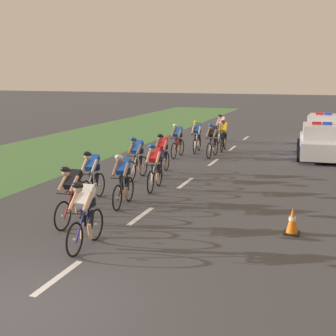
{
  "coord_description": "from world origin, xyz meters",
  "views": [
    {
      "loc": [
        4.54,
        -5.68,
        3.69
      ],
      "look_at": [
        0.36,
        6.36,
        1.1
      ],
      "focal_mm": 50.04,
      "sensor_mm": 36.0,
      "label": 1
    }
  ],
  "objects": [
    {
      "name": "ground_plane",
      "position": [
        0.0,
        0.0,
        0.0
      ],
      "size": [
        160.0,
        160.0,
        0.0
      ],
      "primitive_type": "plane",
      "color": "#424247"
    },
    {
      "name": "grass_verge",
      "position": [
        -8.11,
        14.0,
        0.0
      ],
      "size": [
        7.0,
        60.0,
        0.01
      ],
      "primitive_type": "cube",
      "color": "#4C7F42",
      "rests_on": "ground"
    },
    {
      "name": "lane_markings_centre",
      "position": [
        0.0,
        9.24,
        0.0
      ],
      "size": [
        0.14,
        25.6,
        0.01
      ],
      "color": "white",
      "rests_on": "ground"
    },
    {
      "name": "cyclist_lead",
      "position": [
        -0.24,
        2.72,
        0.79
      ],
      "size": [
        0.43,
        1.72,
        1.56
      ],
      "color": "black",
      "rests_on": "ground"
    },
    {
      "name": "cyclist_second",
      "position": [
        -1.3,
        4.03,
        0.79
      ],
      "size": [
        0.42,
        1.72,
        1.56
      ],
      "color": "black",
      "rests_on": "ground"
    },
    {
      "name": "cyclist_third",
      "position": [
        -0.83,
        5.96,
        0.79
      ],
      "size": [
        0.44,
        1.72,
        1.56
      ],
      "color": "black",
      "rests_on": "ground"
    },
    {
      "name": "cyclist_fourth",
      "position": [
        -1.9,
        6.15,
        0.79
      ],
      "size": [
        0.43,
        1.72,
        1.56
      ],
      "color": "black",
      "rests_on": "ground"
    },
    {
      "name": "cyclist_fifth",
      "position": [
        -0.65,
        7.99,
        0.79
      ],
      "size": [
        0.44,
        1.72,
        1.56
      ],
      "color": "black",
      "rests_on": "ground"
    },
    {
      "name": "cyclist_sixth",
      "position": [
        -1.81,
        9.29,
        0.79
      ],
      "size": [
        0.42,
        1.72,
        1.56
      ],
      "color": "black",
      "rests_on": "ground"
    },
    {
      "name": "cyclist_seventh",
      "position": [
        -1.28,
        10.46,
        0.79
      ],
      "size": [
        0.43,
        1.72,
        1.56
      ],
      "color": "black",
      "rests_on": "ground"
    },
    {
      "name": "cyclist_eighth",
      "position": [
        -1.81,
        13.91,
        0.79
      ],
      "size": [
        0.42,
        1.72,
        1.56
      ],
      "color": "black",
      "rests_on": "ground"
    },
    {
      "name": "cyclist_ninth",
      "position": [
        -1.36,
        15.5,
        0.79
      ],
      "size": [
        0.44,
        1.72,
        1.56
      ],
      "color": "black",
      "rests_on": "ground"
    },
    {
      "name": "cyclist_tenth",
      "position": [
        -0.35,
        14.46,
        0.79
      ],
      "size": [
        0.43,
        1.72,
        1.56
      ],
      "color": "black",
      "rests_on": "ground"
    },
    {
      "name": "cyclist_eleventh",
      "position": [
        -0.27,
        16.33,
        0.79
      ],
      "size": [
        0.44,
        1.72,
        1.56
      ],
      "color": "black",
      "rests_on": "ground"
    },
    {
      "name": "cyclist_twelfth",
      "position": [
        -1.03,
        19.16,
        0.79
      ],
      "size": [
        0.42,
        1.72,
        1.56
      ],
      "color": "black",
      "rests_on": "ground"
    },
    {
      "name": "police_car_nearest",
      "position": [
        4.21,
        16.0,
        0.68
      ],
      "size": [
        2.23,
        4.51,
        1.59
      ],
      "color": "silver",
      "rests_on": "ground"
    },
    {
      "name": "police_car_second",
      "position": [
        4.21,
        21.27,
        0.68
      ],
      "size": [
        2.14,
        4.47,
        1.59
      ],
      "color": "white",
      "rests_on": "ground"
    },
    {
      "name": "traffic_cone_near",
      "position": [
        3.87,
        5.11,
        0.31
      ],
      "size": [
        0.36,
        0.36,
        0.64
      ],
      "color": "black",
      "rests_on": "ground"
    }
  ]
}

